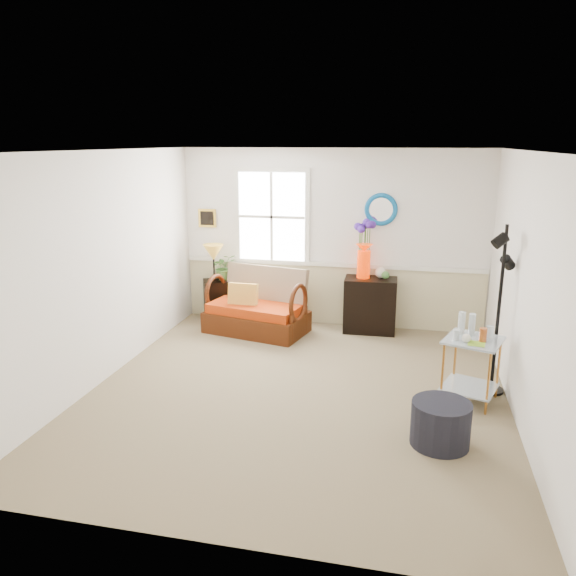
% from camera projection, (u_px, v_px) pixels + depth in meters
% --- Properties ---
extents(floor, '(4.50, 5.00, 0.01)m').
position_uv_depth(floor, '(297.00, 392.00, 6.21)').
color(floor, '#81725A').
rests_on(floor, ground).
extents(ceiling, '(4.50, 5.00, 0.01)m').
position_uv_depth(ceiling, '(298.00, 151.00, 5.55)').
color(ceiling, white).
rests_on(ceiling, walls).
extents(walls, '(4.51, 5.01, 2.60)m').
position_uv_depth(walls, '(297.00, 278.00, 5.88)').
color(walls, white).
rests_on(walls, floor).
extents(wainscot, '(4.46, 0.02, 0.90)m').
position_uv_depth(wainscot, '(330.00, 295.00, 8.44)').
color(wainscot, '#C6BC8B').
rests_on(wainscot, walls).
extents(chair_rail, '(4.46, 0.04, 0.06)m').
position_uv_depth(chair_rail, '(331.00, 264.00, 8.31)').
color(chair_rail, white).
rests_on(chair_rail, walls).
extents(window, '(1.14, 0.06, 1.44)m').
position_uv_depth(window, '(272.00, 217.00, 8.33)').
color(window, white).
rests_on(window, walls).
extents(picture, '(0.28, 0.03, 0.28)m').
position_uv_depth(picture, '(207.00, 218.00, 8.57)').
color(picture, '#B9912F').
rests_on(picture, walls).
extents(mirror, '(0.47, 0.07, 0.47)m').
position_uv_depth(mirror, '(381.00, 209.00, 7.96)').
color(mirror, '#0A74BF').
rests_on(mirror, walls).
extents(loveseat, '(1.54, 1.09, 0.92)m').
position_uv_depth(loveseat, '(256.00, 301.00, 8.06)').
color(loveseat, '#4C1A0A').
rests_on(loveseat, floor).
extents(throw_pillow, '(0.43, 0.11, 0.42)m').
position_uv_depth(throw_pillow, '(243.00, 298.00, 8.03)').
color(throw_pillow, '#CA5E0E').
rests_on(throw_pillow, loveseat).
extents(lamp_stand, '(0.47, 0.47, 0.62)m').
position_uv_depth(lamp_stand, '(216.00, 300.00, 8.67)').
color(lamp_stand, black).
rests_on(lamp_stand, floor).
extents(table_lamp, '(0.42, 0.42, 0.56)m').
position_uv_depth(table_lamp, '(214.00, 263.00, 8.49)').
color(table_lamp, '#AB8028').
rests_on(table_lamp, lamp_stand).
extents(potted_plant, '(0.52, 0.53, 0.31)m').
position_uv_depth(potted_plant, '(224.00, 270.00, 8.59)').
color(potted_plant, '#477D37').
rests_on(potted_plant, lamp_stand).
extents(cabinet, '(0.75, 0.50, 0.79)m').
position_uv_depth(cabinet, '(370.00, 305.00, 8.12)').
color(cabinet, black).
rests_on(cabinet, floor).
extents(flower_vase, '(0.31, 0.31, 0.82)m').
position_uv_depth(flower_vase, '(364.00, 250.00, 7.95)').
color(flower_vase, red).
rests_on(flower_vase, cabinet).
extents(side_table, '(0.70, 0.70, 0.69)m').
position_uv_depth(side_table, '(471.00, 370.00, 5.92)').
color(side_table, '#BF792F').
rests_on(side_table, floor).
extents(tabletop_items, '(0.48, 0.48, 0.25)m').
position_uv_depth(tabletop_items, '(473.00, 328.00, 5.82)').
color(tabletop_items, silver).
rests_on(tabletop_items, side_table).
extents(floor_lamp, '(0.36, 0.36, 1.86)m').
position_uv_depth(floor_lamp, '(499.00, 311.00, 6.00)').
color(floor_lamp, black).
rests_on(floor_lamp, floor).
extents(ottoman, '(0.57, 0.57, 0.41)m').
position_uv_depth(ottoman, '(441.00, 424.00, 5.09)').
color(ottoman, black).
rests_on(ottoman, floor).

